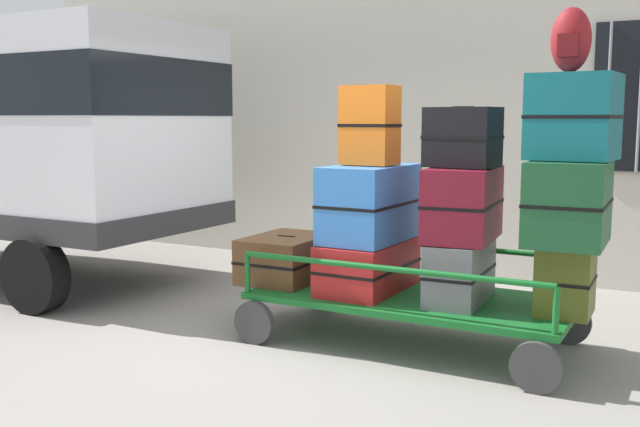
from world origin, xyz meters
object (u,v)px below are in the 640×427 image
Objects in this scene: suitcase_center_middle at (463,204)px; suitcase_midright_bottom at (566,279)px; suitcase_center_top at (462,137)px; suitcase_midright_top at (574,117)px; suitcase_midright_middle at (568,203)px; van at (14,129)px; luggage_cart at (412,302)px; suitcase_midleft_bottom at (368,266)px; suitcase_center_bottom at (460,271)px; backpack at (571,40)px; suitcase_left_bottom at (287,258)px; suitcase_midleft_middle at (370,203)px; suitcase_midleft_top at (370,125)px.

suitcase_midright_bottom is (0.77, -0.03, -0.49)m from suitcase_center_middle.
suitcase_center_middle is 0.50m from suitcase_center_top.
suitcase_midright_middle is at bearing -90.00° from suitcase_midright_top.
van is at bearing 177.33° from suitcase_center_top.
suitcase_midleft_bottom reaches higher than luggage_cart.
suitcase_midleft_bottom is at bearing 177.59° from suitcase_center_top.
suitcase_center_bottom is at bearing 90.00° from suitcase_center_top.
van reaches higher than luggage_cart.
suitcase_center_top reaches higher than suitcase_midright_middle.
suitcase_midleft_bottom is 2.29m from backpack.
suitcase_midleft_bottom is 1.30m from suitcase_center_top.
suitcase_left_bottom is 1.88× the size of backpack.
suitcase_center_bottom is 1.84m from backpack.
suitcase_center_middle is at bearing 0.42° from suitcase_midleft_middle.
van reaches higher than suitcase_midright_middle.
suitcase_midleft_top is 1.23× the size of suitcase_midright_bottom.
luggage_cart is 3.08× the size of suitcase_left_bottom.
suitcase_midright_middle is at bearing 0.68° from suitcase_center_top.
luggage_cart is 3.22× the size of suitcase_midright_middle.
backpack is (5.93, -0.21, 0.64)m from van.
suitcase_center_bottom is 0.96× the size of suitcase_center_middle.
suitcase_midleft_top is 1.88m from suitcase_midright_bottom.
suitcase_midright_bottom is (0.77, 0.03, -1.00)m from suitcase_center_top.
backpack is (2.28, -0.00, 1.73)m from suitcase_left_bottom.
luggage_cart is at bearing -2.59° from van.
suitcase_midright_bottom is 1.67m from backpack.
suitcase_midleft_top is 1.15× the size of suitcase_center_top.
suitcase_midright_top is at bearing 90.00° from suitcase_midright_bottom.
suitcase_midleft_middle is 1.69m from suitcase_midright_top.
suitcase_midleft_top is 1.63m from suitcase_midright_middle.
suitcase_midleft_middle is at bearing 179.09° from backpack.
suitcase_midright_middle reaches higher than suitcase_midleft_middle.
suitcase_center_top is at bearing -2.88° from suitcase_midleft_top.
suitcase_midleft_top reaches higher than suitcase_center_middle.
suitcase_midright_middle is at bearing -1.10° from suitcase_midleft_top.
backpack is (1.51, -0.02, 1.21)m from suitcase_midleft_middle.
suitcase_midright_top reaches higher than suitcase_left_bottom.
suitcase_midright_top is (1.54, 0.03, 1.20)m from suitcase_midleft_bottom.
suitcase_midright_middle is 1.80× the size of backpack.
suitcase_center_middle is 1.07× the size of suitcase_midright_middle.
suitcase_midleft_bottom is 0.95m from suitcase_center_middle.
suitcase_midright_bottom is at bearing -90.00° from suitcase_midright_top.
backpack is (1.51, -0.01, 0.59)m from suitcase_midleft_top.
suitcase_midleft_middle is 0.77m from suitcase_center_middle.
suitcase_midleft_top is at bearing -179.14° from suitcase_midright_top.
backpack reaches higher than suitcase_midright_bottom.
suitcase_midright_top reaches higher than suitcase_center_bottom.
suitcase_center_top is (5.20, -0.24, -0.02)m from van.
suitcase_center_middle is 0.92m from suitcase_midright_bottom.
van is 4.79× the size of suitcase_midleft_middle.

